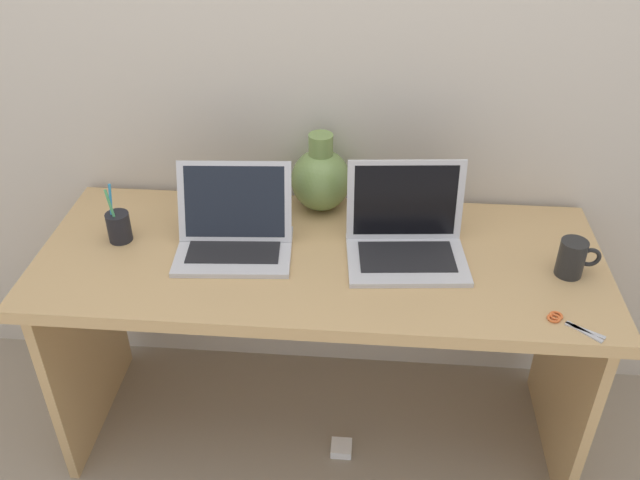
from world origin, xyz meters
TOP-DOWN VIEW (x-y plane):
  - ground_plane at (0.00, 0.00)m, footprint 6.00×6.00m
  - back_wall at (0.00, 0.37)m, footprint 4.40×0.04m
  - desk at (0.00, 0.00)m, footprint 1.64×0.66m
  - laptop_left at (-0.25, 0.02)m, footprint 0.35×0.27m
  - laptop_right at (0.24, 0.04)m, footprint 0.36×0.28m
  - green_vase at (-0.02, 0.26)m, footprint 0.19×0.19m
  - coffee_mug at (0.70, -0.04)m, footprint 0.12×0.07m
  - pen_cup at (-0.60, 0.03)m, footprint 0.07×0.07m
  - scissors at (0.65, -0.25)m, footprint 0.13×0.11m
  - power_brick at (0.08, -0.10)m, footprint 0.07×0.07m

SIDE VIEW (x-z plane):
  - ground_plane at x=0.00m, z-range 0.00..0.00m
  - power_brick at x=0.08m, z-range 0.00..0.03m
  - desk at x=0.00m, z-range 0.22..0.97m
  - scissors at x=0.65m, z-range 0.75..0.75m
  - pen_cup at x=-0.60m, z-range 0.70..0.88m
  - coffee_mug at x=0.70m, z-range 0.75..0.85m
  - laptop_left at x=-0.25m, z-range 0.69..0.93m
  - laptop_right at x=0.24m, z-range 0.68..0.95m
  - green_vase at x=-0.02m, z-range 0.72..0.98m
  - back_wall at x=0.00m, z-range 0.00..2.40m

